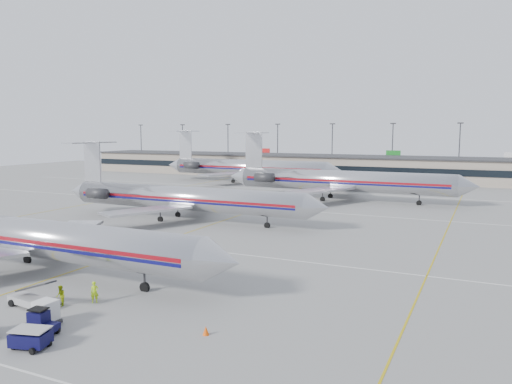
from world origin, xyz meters
The scene contains 15 objects.
ground centered at (0.00, 0.00, 0.00)m, with size 260.00×260.00×0.00m, color gray.
apron_markings centered at (0.00, 10.00, 0.01)m, with size 160.00×0.15×0.02m, color silver.
terminal centered at (0.00, 97.97, 3.16)m, with size 162.00×17.00×6.25m.
light_mast_row centered at (0.00, 112.00, 8.58)m, with size 163.60×0.40×15.28m.
jet_foreground centered at (-4.45, -4.18, 3.36)m, with size 44.19×26.02×11.57m.
jet_second_row centered at (-6.02, 24.52, 3.31)m, with size 43.55×25.65×11.40m.
jet_third_row centered at (9.07, 54.77, 3.75)m, with size 47.20×29.03×12.91m.
jet_back_row centered at (-21.32, 77.18, 3.84)m, with size 48.34×29.74×13.22m.
tug_right centered at (9.01, -13.94, 0.76)m, with size 2.17×1.29×1.67m.
cart_outer centered at (10.19, -15.74, 0.64)m, with size 2.43×1.96×1.21m.
uld_container centered at (8.14, -12.72, 0.85)m, with size 1.66×1.41×1.68m.
belt_loader centered at (4.37, -10.69, 0.62)m, with size 4.47×1.77×2.31m.
ramp_worker_near centered at (7.97, -7.98, 0.82)m, with size 0.60×0.39×1.65m, color #AEE615.
ramp_worker_far centered at (6.18, -9.60, 0.78)m, with size 0.76×0.59×1.56m, color #B4CE13.
cone_right centered at (18.71, -9.62, 0.29)m, with size 0.43×0.43×0.58m, color #F35008.
Camera 1 is at (34.53, -35.88, 12.95)m, focal length 35.00 mm.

